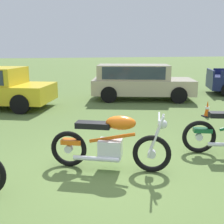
# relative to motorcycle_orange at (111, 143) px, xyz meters

# --- Properties ---
(ground_plane) EXTENTS (120.00, 120.00, 0.00)m
(ground_plane) POSITION_rel_motorcycle_orange_xyz_m (0.05, -0.12, -0.49)
(ground_plane) COLOR #567038
(motorcycle_orange) EXTENTS (1.98, 1.12, 1.02)m
(motorcycle_orange) POSITION_rel_motorcycle_orange_xyz_m (0.00, 0.00, 0.00)
(motorcycle_orange) COLOR black
(motorcycle_orange) RESTS_ON ground
(car_beige) EXTENTS (4.45, 2.95, 1.43)m
(car_beige) POSITION_rel_motorcycle_orange_xyz_m (2.83, 6.44, 0.34)
(car_beige) COLOR #BCAD8C
(car_beige) RESTS_ON ground
(traffic_cone) EXTENTS (0.25, 0.25, 0.51)m
(traffic_cone) POSITION_rel_motorcycle_orange_xyz_m (3.87, 2.99, -0.26)
(traffic_cone) COLOR #EA590F
(traffic_cone) RESTS_ON ground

